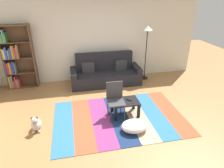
# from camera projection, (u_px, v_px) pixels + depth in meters

# --- Properties ---
(ground_plane) EXTENTS (14.00, 14.00, 0.00)m
(ground_plane) POSITION_uv_depth(u_px,v_px,m) (116.00, 118.00, 4.86)
(ground_plane) COLOR #9E7042
(back_wall) EXTENTS (6.80, 0.10, 2.70)m
(back_wall) POSITION_uv_depth(u_px,v_px,m) (99.00, 40.00, 6.52)
(back_wall) COLOR silver
(back_wall) RESTS_ON ground_plane
(rug) EXTENTS (3.15, 2.07, 0.01)m
(rug) POSITION_uv_depth(u_px,v_px,m) (119.00, 118.00, 4.85)
(rug) COLOR teal
(rug) RESTS_ON ground_plane
(couch) EXTENTS (2.26, 0.80, 1.00)m
(couch) POSITION_uv_depth(u_px,v_px,m) (105.00, 74.00, 6.52)
(couch) COLOR black
(couch) RESTS_ON ground_plane
(bookshelf) EXTENTS (0.90, 0.28, 1.96)m
(bookshelf) POSITION_uv_depth(u_px,v_px,m) (16.00, 60.00, 6.00)
(bookshelf) COLOR brown
(bookshelf) RESTS_ON ground_plane
(coffee_table) EXTENTS (0.65, 0.48, 0.39)m
(coffee_table) POSITION_uv_depth(u_px,v_px,m) (125.00, 104.00, 4.85)
(coffee_table) COLOR black
(coffee_table) RESTS_ON rug
(pouf) EXTENTS (0.59, 0.45, 0.23)m
(pouf) POSITION_uv_depth(u_px,v_px,m) (134.00, 126.00, 4.36)
(pouf) COLOR white
(pouf) RESTS_ON rug
(dog) EXTENTS (0.22, 0.35, 0.40)m
(dog) POSITION_uv_depth(u_px,v_px,m) (36.00, 124.00, 4.38)
(dog) COLOR beige
(dog) RESTS_ON ground_plane
(standing_lamp) EXTENTS (0.32, 0.32, 1.82)m
(standing_lamp) POSITION_uv_depth(u_px,v_px,m) (147.00, 35.00, 6.36)
(standing_lamp) COLOR black
(standing_lamp) RESTS_ON ground_plane
(tv_remote) EXTENTS (0.13, 0.15, 0.02)m
(tv_remote) POSITION_uv_depth(u_px,v_px,m) (129.00, 100.00, 4.85)
(tv_remote) COLOR black
(tv_remote) RESTS_ON coffee_table
(folding_chair) EXTENTS (0.40, 0.40, 0.90)m
(folding_chair) POSITION_uv_depth(u_px,v_px,m) (115.00, 97.00, 4.71)
(folding_chair) COLOR #38383D
(folding_chair) RESTS_ON ground_plane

